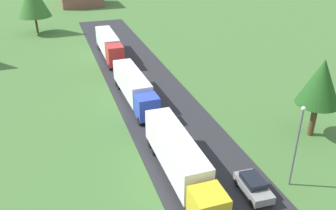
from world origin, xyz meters
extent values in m
cube|color=white|center=(0.00, 34.34, 0.07)|extent=(0.16, 2.40, 0.01)
cube|color=white|center=(0.00, 41.72, 0.07)|extent=(0.16, 2.40, 0.01)
cube|color=white|center=(0.00, 49.43, 0.07)|extent=(0.16, 2.40, 0.01)
cube|color=white|center=(0.00, 56.39, 0.07)|extent=(0.16, 2.40, 0.01)
cube|color=white|center=(0.00, 63.49, 0.07)|extent=(0.16, 2.40, 0.01)
cube|color=white|center=(0.00, 70.01, 0.07)|extent=(0.16, 2.40, 0.01)
cube|color=white|center=(0.00, 77.36, 0.07)|extent=(0.16, 2.40, 0.01)
cube|color=yellow|center=(-2.57, 28.16, 1.89)|extent=(2.44, 2.54, 2.65)
cube|color=white|center=(-2.58, 35.21, 2.35)|extent=(2.51, 10.86, 2.97)
cube|color=black|center=(-2.58, 35.21, 0.66)|extent=(0.91, 10.32, 0.24)
cylinder|color=black|center=(-1.53, 38.47, 0.56)|extent=(0.35, 1.00, 1.00)
cylinder|color=black|center=(-3.63, 38.47, 0.56)|extent=(0.35, 1.00, 1.00)
cylinder|color=black|center=(-1.54, 39.77, 0.56)|extent=(0.35, 1.00, 1.00)
cylinder|color=black|center=(-3.64, 39.77, 0.56)|extent=(0.35, 1.00, 1.00)
cube|color=blue|center=(-2.43, 45.07, 1.88)|extent=(2.50, 2.41, 2.63)
cube|color=black|center=(-2.41, 43.95, 2.35)|extent=(2.10, 0.15, 1.16)
cube|color=white|center=(-2.60, 51.79, 2.19)|extent=(2.76, 10.46, 2.67)
cube|color=black|center=(-2.60, 51.79, 0.66)|extent=(1.15, 9.90, 0.24)
cylinder|color=black|center=(-1.37, 44.51, 0.56)|extent=(0.38, 1.01, 1.00)
cylinder|color=black|center=(-3.47, 44.45, 0.56)|extent=(0.38, 1.01, 1.00)
cylinder|color=black|center=(-1.63, 54.93, 0.56)|extent=(0.38, 1.01, 1.00)
cylinder|color=black|center=(-3.73, 54.88, 0.56)|extent=(0.38, 1.01, 1.00)
cylinder|color=black|center=(-1.66, 56.18, 0.56)|extent=(0.38, 1.01, 1.00)
cylinder|color=black|center=(-3.76, 56.13, 0.56)|extent=(0.38, 1.01, 1.00)
cube|color=red|center=(-2.52, 63.08, 2.10)|extent=(2.45, 2.76, 3.09)
cube|color=black|center=(-2.53, 61.77, 2.66)|extent=(2.10, 0.10, 1.36)
cube|color=white|center=(-2.51, 69.82, 2.35)|extent=(2.52, 10.03, 2.99)
cube|color=black|center=(-2.51, 69.82, 0.66)|extent=(0.92, 9.53, 0.24)
cylinder|color=black|center=(-1.47, 62.39, 0.56)|extent=(0.35, 1.00, 1.00)
cylinder|color=black|center=(-3.57, 62.40, 0.56)|extent=(0.35, 1.00, 1.00)
cylinder|color=black|center=(-1.45, 72.83, 0.56)|extent=(0.35, 1.00, 1.00)
cylinder|color=black|center=(-3.55, 72.83, 0.56)|extent=(0.35, 1.00, 1.00)
cylinder|color=black|center=(-1.45, 74.03, 0.56)|extent=(0.35, 1.00, 1.00)
cylinder|color=black|center=(-3.55, 74.04, 0.56)|extent=(0.35, 1.00, 1.00)
cube|color=gray|center=(2.56, 30.26, 0.73)|extent=(1.99, 4.00, 0.70)
cube|color=black|center=(2.57, 30.45, 1.32)|extent=(1.62, 2.26, 0.49)
cylinder|color=black|center=(3.31, 28.89, 0.38)|extent=(0.25, 0.65, 0.64)
cylinder|color=black|center=(1.70, 28.96, 0.38)|extent=(0.25, 0.65, 0.64)
cylinder|color=black|center=(3.43, 31.55, 0.38)|extent=(0.25, 0.65, 0.64)
cylinder|color=black|center=(1.81, 31.62, 0.38)|extent=(0.25, 0.65, 0.64)
cylinder|color=slate|center=(6.25, 30.38, 3.67)|extent=(0.18, 0.18, 7.34)
sphere|color=silver|center=(6.25, 30.38, 7.46)|extent=(0.36, 0.36, 0.36)
cylinder|color=#513823|center=(13.40, 36.67, 1.86)|extent=(0.62, 0.62, 3.73)
cone|color=#23561E|center=(13.40, 36.67, 6.15)|extent=(4.41, 4.41, 4.85)
cylinder|color=#513823|center=(-13.98, 88.18, 1.72)|extent=(0.44, 0.44, 3.45)
camera|label=1|loc=(-11.63, 10.42, 20.28)|focal=38.18mm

